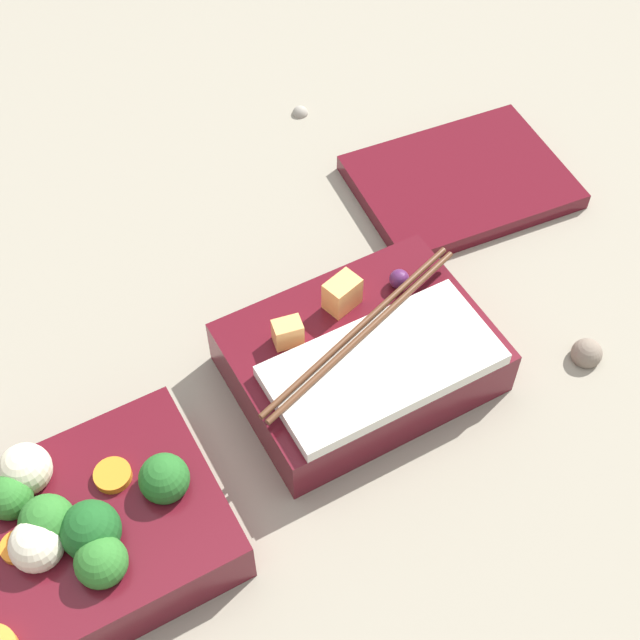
{
  "coord_description": "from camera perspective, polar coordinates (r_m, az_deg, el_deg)",
  "views": [
    {
      "loc": [
        -0.11,
        -0.33,
        0.63
      ],
      "look_at": [
        0.1,
        0.06,
        0.05
      ],
      "focal_mm": 50.0,
      "sensor_mm": 36.0,
      "label": 1
    }
  ],
  "objects": [
    {
      "name": "bento_lid",
      "position": [
        0.91,
        8.98,
        8.72
      ],
      "size": [
        0.22,
        0.17,
        0.02
      ],
      "primitive_type": "cube",
      "rotation": [
        0.0,
        0.0,
        -0.1
      ],
      "color": "#510F19",
      "rests_on": "ground_plane"
    },
    {
      "name": "ground_plane",
      "position": [
        0.72,
        -4.81,
        -8.79
      ],
      "size": [
        3.0,
        3.0,
        0.0
      ],
      "primitive_type": "plane",
      "color": "gray"
    },
    {
      "name": "pebble_3",
      "position": [
        0.98,
        -1.28,
        13.26
      ],
      "size": [
        0.02,
        0.02,
        0.02
      ],
      "primitive_type": "sphere",
      "color": "gray",
      "rests_on": "ground_plane"
    },
    {
      "name": "bento_tray_rice",
      "position": [
        0.73,
        2.72,
        -2.39
      ],
      "size": [
        0.22,
        0.15,
        0.08
      ],
      "color": "#510F19",
      "rests_on": "ground_plane"
    },
    {
      "name": "pebble_2",
      "position": [
        0.79,
        16.69,
        -2.06
      ],
      "size": [
        0.03,
        0.03,
        0.03
      ],
      "primitive_type": "sphere",
      "color": "#7A6B5B",
      "rests_on": "ground_plane"
    },
    {
      "name": "bento_tray_vegetable",
      "position": [
        0.68,
        -15.3,
        -13.21
      ],
      "size": [
        0.21,
        0.16,
        0.08
      ],
      "color": "#510F19",
      "rests_on": "ground_plane"
    }
  ]
}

